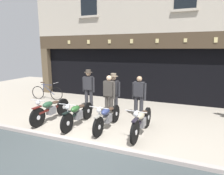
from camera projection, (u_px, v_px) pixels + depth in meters
ground at (57, 166)px, 4.47m from camera, size 23.08×22.00×0.18m
shop_facade at (141, 63)px, 11.38m from camera, size 11.38×4.42×6.67m
motorcycle_left at (51, 109)px, 7.10m from camera, size 0.62×2.01×0.93m
motorcycle_center_left at (78, 114)px, 6.65m from camera, size 0.62×1.97×0.92m
motorcycle_center at (107, 117)px, 6.37m from camera, size 0.62×1.96×0.91m
motorcycle_center_right at (142, 121)px, 5.94m from camera, size 0.62×2.00×0.93m
salesman_left at (89, 87)px, 8.48m from camera, size 0.56×0.35×1.72m
shopkeeper_center at (109, 94)px, 7.58m from camera, size 0.55×0.30×1.60m
salesman_right at (139, 95)px, 7.46m from camera, size 0.56×0.26×1.58m
assistant_far_right at (113, 91)px, 7.88m from camera, size 0.56×0.36×1.64m
advert_board_near at (107, 66)px, 10.49m from camera, size 0.73×0.03×0.96m
leaning_bicycle at (47, 92)px, 10.18m from camera, size 1.76×0.50×0.93m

